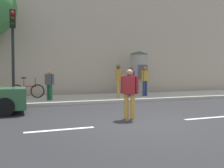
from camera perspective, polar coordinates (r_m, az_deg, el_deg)
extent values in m
plane|color=#232326|center=(7.73, 6.73, -8.49)|extent=(80.00, 80.00, 0.00)
cube|color=#B2ADA3|center=(14.20, -6.95, -3.21)|extent=(36.00, 4.00, 0.15)
cube|color=silver|center=(6.93, -11.24, -9.76)|extent=(1.80, 0.16, 0.01)
cube|color=silver|center=(9.11, 20.20, -6.93)|extent=(1.80, 0.16, 0.01)
cube|color=#B7A893|center=(19.47, -10.97, 14.84)|extent=(36.00, 5.00, 11.34)
cylinder|color=black|center=(12.01, -20.76, 3.66)|extent=(0.12, 0.12, 3.21)
cube|color=black|center=(12.05, -20.88, 13.13)|extent=(0.24, 0.24, 0.75)
sphere|color=red|center=(11.97, -20.89, 14.36)|extent=(0.16, 0.16, 0.16)
sphere|color=#3C2906|center=(11.92, -20.87, 13.23)|extent=(0.16, 0.16, 0.16)
sphere|color=#07330F|center=(11.88, -20.85, 12.09)|extent=(0.16, 0.16, 0.16)
cylinder|color=#9E9B93|center=(16.73, 5.89, 2.20)|extent=(1.05, 1.05, 2.51)
cone|color=#334C33|center=(16.78, 5.91, 6.83)|extent=(1.15, 1.15, 0.20)
cube|color=#4C4C51|center=(16.26, 6.77, 2.63)|extent=(0.63, 0.02, 0.90)
cylinder|color=#B78C33|center=(8.37, 3.17, -4.87)|extent=(0.14, 0.14, 0.80)
cylinder|color=#B78C33|center=(8.31, 4.50, -4.93)|extent=(0.14, 0.14, 0.80)
cube|color=maroon|center=(8.28, 3.85, -0.22)|extent=(0.46, 0.45, 0.56)
cylinder|color=maroon|center=(8.36, 2.23, -0.20)|extent=(0.09, 0.09, 0.54)
cylinder|color=maroon|center=(8.22, 5.50, -0.25)|extent=(0.09, 0.09, 0.54)
sphere|color=#8C664C|center=(8.27, 3.86, 2.48)|extent=(0.22, 0.22, 0.22)
cylinder|color=#1E5938|center=(13.06, -13.75, -1.78)|extent=(0.14, 0.14, 0.74)
cylinder|color=#1E5938|center=(12.90, -13.19, -1.83)|extent=(0.14, 0.14, 0.74)
cube|color=#4C4C51|center=(12.95, -13.50, 1.00)|extent=(0.41, 0.47, 0.53)
cylinder|color=#4C4C51|center=(13.15, -14.17, 1.01)|extent=(0.09, 0.09, 0.50)
cylinder|color=#4C4C51|center=(12.76, -12.80, 0.99)|extent=(0.09, 0.09, 0.50)
sphere|color=tan|center=(12.95, -13.51, 2.61)|extent=(0.20, 0.20, 0.20)
cylinder|color=navy|center=(14.55, 4.46, -1.11)|extent=(0.14, 0.14, 0.84)
cylinder|color=navy|center=(14.67, 3.85, -1.08)|extent=(0.14, 0.14, 0.84)
cube|color=#724C84|center=(14.58, 4.16, 1.73)|extent=(0.39, 0.47, 0.60)
cylinder|color=#724C84|center=(14.43, 4.92, 1.72)|extent=(0.09, 0.09, 0.57)
cylinder|color=#724C84|center=(14.74, 3.41, 1.74)|extent=(0.09, 0.09, 0.57)
sphere|color=brown|center=(14.59, 4.17, 3.35)|extent=(0.23, 0.23, 0.23)
cylinder|color=#B78C33|center=(13.87, 1.32, -1.18)|extent=(0.14, 0.14, 0.89)
cylinder|color=#B78C33|center=(14.06, 1.45, -1.13)|extent=(0.14, 0.14, 0.89)
cube|color=#B78C33|center=(13.94, 1.39, 1.97)|extent=(0.41, 0.46, 0.63)
cylinder|color=#B78C33|center=(13.70, 1.23, 1.96)|extent=(0.09, 0.09, 0.60)
cylinder|color=#B78C33|center=(14.18, 1.54, 1.98)|extent=(0.09, 0.09, 0.60)
sphere|color=brown|center=(13.94, 1.39, 3.76)|extent=(0.24, 0.24, 0.24)
cylinder|color=navy|center=(15.18, 7.43, -0.95)|extent=(0.14, 0.14, 0.85)
cylinder|color=navy|center=(15.00, 6.93, -0.99)|extent=(0.14, 0.14, 0.85)
cube|color=#B78C33|center=(15.07, 7.20, 1.80)|extent=(0.51, 0.41, 0.61)
cylinder|color=#B78C33|center=(15.28, 7.78, 1.81)|extent=(0.09, 0.09, 0.58)
cylinder|color=#B78C33|center=(14.85, 6.59, 1.80)|extent=(0.09, 0.09, 0.58)
sphere|color=#8C664C|center=(15.07, 7.20, 3.39)|extent=(0.23, 0.23, 0.23)
torus|color=black|center=(14.43, -20.11, -1.52)|extent=(0.72, 0.19, 0.72)
torus|color=black|center=(14.31, -15.95, -1.50)|extent=(0.72, 0.19, 0.72)
cylinder|color=maroon|center=(14.35, -18.05, -0.51)|extent=(0.94, 0.22, 0.04)
cylinder|color=maroon|center=(14.36, -18.68, 0.28)|extent=(0.04, 0.04, 0.45)
cylinder|color=maroon|center=(14.29, -16.39, 0.30)|extent=(0.04, 0.04, 0.50)
cube|color=black|center=(14.35, -18.70, 1.28)|extent=(0.25, 0.14, 0.06)
cylinder|color=black|center=(9.46, -22.35, -4.69)|extent=(0.65, 0.24, 0.64)
cylinder|color=black|center=(11.14, -21.95, -3.64)|extent=(0.65, 0.24, 0.64)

